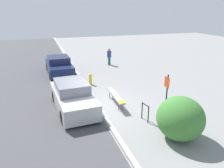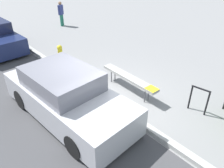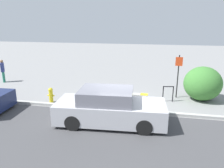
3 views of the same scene
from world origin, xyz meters
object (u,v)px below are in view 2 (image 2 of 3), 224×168
Objects in this scene: fire_hydrant at (60,53)px; parked_car_near at (66,96)px; bench at (129,78)px; pedestrian at (61,13)px; bike_rack at (199,98)px.

parked_car_near is (3.39, -1.71, 0.24)m from fire_hydrant.
pedestrian reaches higher than bench.
bike_rack is at bearing 12.18° from fire_hydrant.
pedestrian is 9.45m from parked_car_near.
bench is 2.90× the size of bike_rack.
parked_car_near is (8.25, -4.61, -0.16)m from pedestrian.
parked_car_near is (-2.41, -2.97, 0.15)m from bike_rack.
parked_car_near is at bearing -129.07° from bike_rack.
bench is at bearing 80.14° from parked_car_near.
fire_hydrant is (-5.80, -1.25, -0.09)m from bike_rack.
parked_car_near reaches higher than bench.
pedestrian is (-10.66, 1.64, 0.31)m from bike_rack.
fire_hydrant is 0.17× the size of parked_car_near.
pedestrian is 0.35× the size of parked_car_near.
pedestrian reaches higher than parked_car_near.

